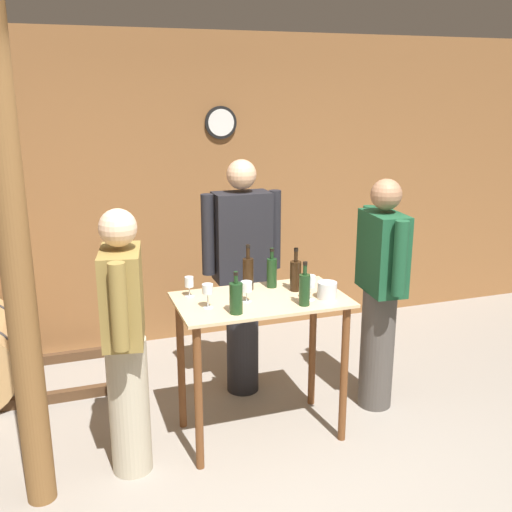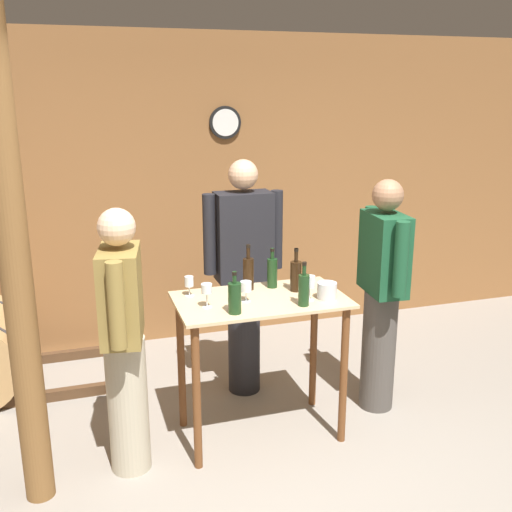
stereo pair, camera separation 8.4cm
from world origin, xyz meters
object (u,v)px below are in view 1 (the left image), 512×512
object	(u,v)px
wine_glass_far_side	(310,282)
person_host	(242,273)
wine_bottle_far_left	(236,297)
person_visitor_with_scarf	(380,291)
wine_bottle_far_right	(296,275)
ice_bucket	(327,290)
wine_bottle_center	(272,272)
person_visitor_bearded	(125,340)
wine_glass_near_right	(246,287)
wine_glass_near_center	(208,290)
wine_bottle_right	(305,288)
wine_bottle_left	(248,273)
wine_glass_near_left	(189,283)
wooden_post	(17,270)

from	to	relation	value
wine_glass_far_side	person_host	bearing A→B (deg)	105.82
wine_bottle_far_left	person_visitor_with_scarf	xyz separation A→B (m)	(1.13, 0.29, -0.18)
wine_bottle_far_right	ice_bucket	bearing A→B (deg)	-56.25
wine_bottle_center	wine_bottle_far_right	xyz separation A→B (m)	(0.12, -0.12, 0.00)
wine_glass_far_side	person_visitor_bearded	bearing A→B (deg)	179.66
wine_glass_near_right	person_visitor_with_scarf	size ratio (longest dim) A/B	0.08
wine_bottle_far_left	wine_glass_near_center	distance (m)	0.19
wine_bottle_right	person_visitor_with_scarf	bearing A→B (deg)	22.33
wine_glass_far_side	wine_glass_near_center	bearing A→B (deg)	173.77
wine_bottle_left	wine_glass_far_side	world-z (taller)	wine_bottle_left
person_visitor_bearded	wine_glass_far_side	bearing A→B (deg)	-0.34
wine_bottle_center	wine_bottle_far_right	distance (m)	0.17
wine_bottle_left	person_host	world-z (taller)	person_host
wine_bottle_far_left	wine_glass_near_right	xyz separation A→B (m)	(0.12, 0.17, -0.00)
wine_bottle_left	person_host	distance (m)	0.45
wine_bottle_far_right	wine_glass_near_left	size ratio (longest dim) A/B	2.21
wooden_post	wine_glass_near_left	bearing A→B (deg)	23.06
wooden_post	person_visitor_bearded	world-z (taller)	wooden_post
wine_glass_far_side	wine_glass_near_right	bearing A→B (deg)	165.54
ice_bucket	wine_glass_near_left	bearing A→B (deg)	159.18
wooden_post	person_host	xyz separation A→B (m)	(1.46, 0.84, -0.42)
wine_bottle_left	person_host	size ratio (longest dim) A/B	0.17
wine_bottle_right	person_host	distance (m)	0.84
wooden_post	wine_glass_far_side	size ratio (longest dim) A/B	16.87
wine_glass_far_side	person_visitor_bearded	size ratio (longest dim) A/B	0.10
wooden_post	wine_bottle_right	size ratio (longest dim) A/B	9.79
wooden_post	wine_bottle_far_left	distance (m)	1.20
wine_glass_near_left	wooden_post	bearing A→B (deg)	-156.94
wine_glass_near_right	person_visitor_bearded	bearing A→B (deg)	-173.11
wine_bottle_left	person_host	bearing A→B (deg)	77.78
wine_glass_far_side	wine_bottle_far_right	bearing A→B (deg)	94.56
wine_bottle_center	wine_bottle_right	distance (m)	0.39
wine_bottle_far_left	person_host	world-z (taller)	person_host
wine_bottle_center	person_host	distance (m)	0.45
wine_bottle_far_right	wine_glass_far_side	distance (m)	0.20
wooden_post	wine_glass_near_right	size ratio (longest dim) A/B	20.63
wooden_post	wine_glass_near_left	xyz separation A→B (m)	(0.97, 0.41, -0.30)
wine_bottle_right	wine_bottle_center	bearing A→B (deg)	100.17
wine_bottle_left	wine_glass_near_left	xyz separation A→B (m)	(-0.40, -0.01, -0.02)
wine_bottle_right	wine_glass_near_right	size ratio (longest dim) A/B	2.11
wine_glass_near_right	wine_bottle_far_right	bearing A→B (deg)	15.03
wine_bottle_far_left	wine_bottle_right	bearing A→B (deg)	-0.33
wooden_post	wine_bottle_left	xyz separation A→B (m)	(1.37, 0.42, -0.28)
wine_bottle_right	person_visitor_bearded	bearing A→B (deg)	175.76
wine_bottle_far_left	person_visitor_with_scarf	size ratio (longest dim) A/B	0.15
ice_bucket	wine_bottle_far_left	bearing A→B (deg)	-173.63
wooden_post	wine_glass_near_right	bearing A→B (deg)	9.01
wine_glass_near_right	wine_bottle_center	bearing A→B (deg)	41.19
wine_bottle_far_right	person_visitor_bearded	size ratio (longest dim) A/B	0.18
wine_bottle_left	wine_glass_near_left	size ratio (longest dim) A/B	2.35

